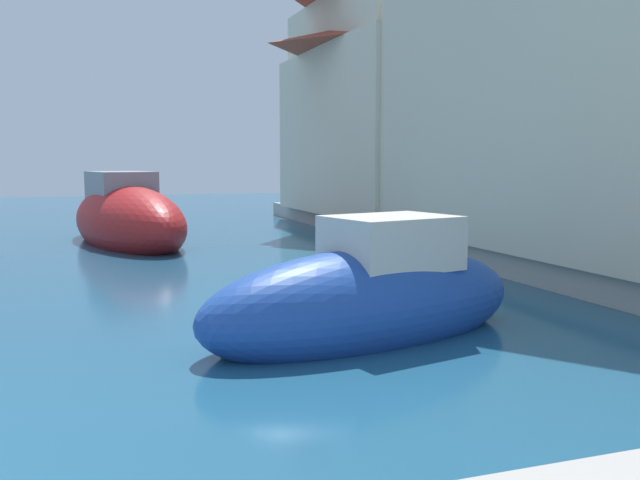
% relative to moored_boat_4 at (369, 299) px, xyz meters
% --- Properties ---
extents(quay_promenade, '(44.00, 32.00, 0.50)m').
position_rel_moored_boat_4_xyz_m(quay_promenade, '(-1.60, -3.13, -0.22)').
color(quay_promenade, '#ADA89E').
rests_on(quay_promenade, ground).
extents(moored_boat_4, '(4.84, 2.63, 1.83)m').
position_rel_moored_boat_4_xyz_m(moored_boat_4, '(0.00, 0.00, 0.00)').
color(moored_boat_4, '#1E479E').
rests_on(moored_boat_4, ground).
extents(moored_boat_5, '(3.56, 6.82, 2.34)m').
position_rel_moored_boat_4_xyz_m(moored_boat_5, '(-2.15, 11.20, 0.14)').
color(moored_boat_5, '#B21E1E').
rests_on(moored_boat_5, ground).
extents(waterfront_building_main, '(6.69, 9.81, 8.58)m').
position_rel_moored_boat_4_xyz_m(waterfront_building_main, '(7.09, 3.87, 4.38)').
color(waterfront_building_main, beige).
rests_on(waterfront_building_main, quay_promenade).
extents(waterfront_building_annex, '(6.96, 9.26, 6.37)m').
position_rel_moored_boat_4_xyz_m(waterfront_building_annex, '(7.09, 12.87, 3.27)').
color(waterfront_building_annex, beige).
rests_on(waterfront_building_annex, quay_promenade).
extents(waterfront_building_far, '(6.27, 8.64, 7.88)m').
position_rel_moored_boat_4_xyz_m(waterfront_building_far, '(7.09, 13.16, 4.02)').
color(waterfront_building_far, beige).
rests_on(waterfront_building_far, quay_promenade).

